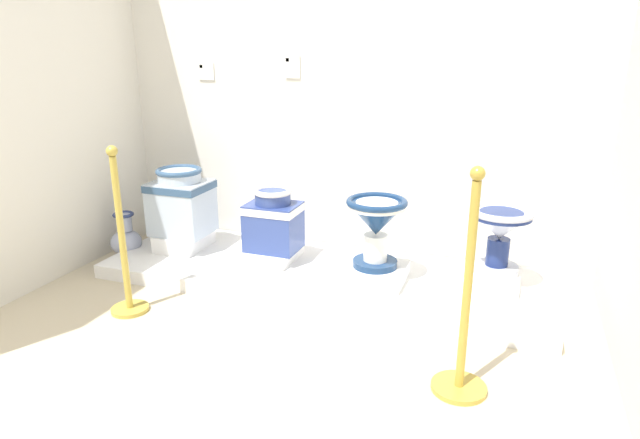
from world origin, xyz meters
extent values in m
cube|color=beige|center=(1.72, 0.79, -0.01)|extent=(5.44, 5.57, 0.02)
cube|color=silver|center=(1.72, 2.80, 1.49)|extent=(3.64, 0.06, 2.98)
cube|color=white|center=(1.72, 2.27, 0.05)|extent=(2.97, 0.96, 0.09)
cube|color=white|center=(0.63, 2.30, 0.15)|extent=(0.30, 0.38, 0.12)
cube|color=#B0C1D4|center=(0.63, 2.30, 0.40)|extent=(0.40, 0.34, 0.38)
cube|color=#335174|center=(0.63, 2.30, 0.56)|extent=(0.41, 0.35, 0.05)
cylinder|color=#B0C1D4|center=(0.63, 2.30, 0.64)|extent=(0.31, 0.31, 0.08)
torus|color=#335174|center=(0.63, 2.30, 0.68)|extent=(0.33, 0.33, 0.04)
cube|color=white|center=(1.35, 2.31, 0.13)|extent=(0.29, 0.40, 0.08)
cube|color=#31458A|center=(1.35, 2.31, 0.34)|extent=(0.35, 0.28, 0.33)
cube|color=white|center=(1.35, 2.31, 0.46)|extent=(0.36, 0.29, 0.05)
cylinder|color=#31458A|center=(1.35, 2.31, 0.54)|extent=(0.24, 0.24, 0.09)
torus|color=white|center=(1.35, 2.31, 0.59)|extent=(0.27, 0.27, 0.04)
cube|color=white|center=(2.10, 2.21, 0.14)|extent=(0.39, 0.39, 0.09)
cylinder|color=navy|center=(2.10, 2.21, 0.21)|extent=(0.28, 0.28, 0.04)
cylinder|color=white|center=(2.10, 2.21, 0.31)|extent=(0.15, 0.15, 0.17)
cone|color=navy|center=(2.10, 2.21, 0.50)|extent=(0.37, 0.37, 0.21)
cylinder|color=white|center=(2.10, 2.21, 0.59)|extent=(0.36, 0.36, 0.03)
torus|color=navy|center=(2.10, 2.21, 0.61)|extent=(0.38, 0.38, 0.04)
cylinder|color=white|center=(2.10, 2.21, 0.60)|extent=(0.26, 0.26, 0.01)
cube|color=white|center=(2.83, 2.37, 0.14)|extent=(0.29, 0.35, 0.09)
cylinder|color=#B4BBD1|center=(2.83, 2.37, 0.21)|extent=(0.26, 0.26, 0.05)
cylinder|color=navy|center=(2.83, 2.37, 0.32)|extent=(0.14, 0.14, 0.17)
cone|color=#B4BBD1|center=(2.83, 2.37, 0.49)|extent=(0.37, 0.37, 0.17)
cylinder|color=navy|center=(2.83, 2.37, 0.56)|extent=(0.36, 0.36, 0.03)
torus|color=#B4BBD1|center=(2.83, 2.37, 0.58)|extent=(0.38, 0.38, 0.04)
cylinder|color=navy|center=(2.83, 2.37, 0.57)|extent=(0.26, 0.26, 0.01)
cube|color=white|center=(0.62, 2.77, 1.34)|extent=(0.13, 0.01, 0.12)
cube|color=#5B9E4C|center=(0.58, 2.77, 1.37)|extent=(0.02, 0.01, 0.02)
cube|color=white|center=(1.32, 2.77, 1.38)|extent=(0.11, 0.01, 0.16)
cube|color=slate|center=(1.29, 2.77, 1.43)|extent=(0.02, 0.01, 0.02)
cylinder|color=navy|center=(0.20, 2.19, 0.01)|extent=(0.15, 0.15, 0.03)
ellipsoid|color=#AAB3D2|center=(0.20, 2.19, 0.12)|extent=(0.23, 0.23, 0.19)
cylinder|color=#AAB3D2|center=(0.20, 2.19, 0.28)|extent=(0.11, 0.11, 0.12)
torus|color=navy|center=(0.20, 2.19, 0.34)|extent=(0.15, 0.15, 0.02)
cylinder|color=gold|center=(0.78, 1.47, 0.01)|extent=(0.22, 0.22, 0.02)
cylinder|color=gold|center=(0.78, 1.47, 0.48)|extent=(0.04, 0.04, 0.92)
sphere|color=gold|center=(0.78, 1.47, 0.97)|extent=(0.06, 0.06, 0.06)
cylinder|color=gold|center=(2.73, 1.32, 0.01)|extent=(0.26, 0.26, 0.02)
cylinder|color=gold|center=(2.73, 1.32, 0.51)|extent=(0.04, 0.04, 0.98)
sphere|color=gold|center=(2.73, 1.32, 1.03)|extent=(0.06, 0.06, 0.06)
camera|label=1|loc=(2.87, -0.98, 1.54)|focal=31.02mm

